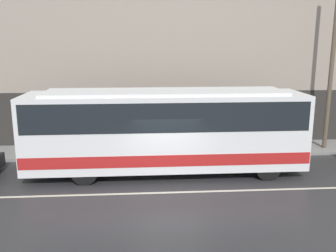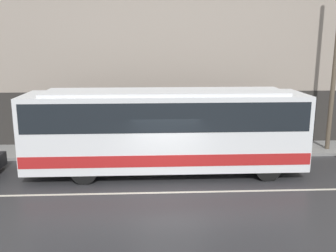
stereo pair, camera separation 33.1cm
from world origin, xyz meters
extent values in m
plane|color=#2D2D30|center=(0.00, 0.00, 0.00)|extent=(60.00, 60.00, 0.00)
cube|color=gray|center=(0.00, 5.19, 0.07)|extent=(60.00, 2.38, 0.13)
cube|color=gray|center=(0.00, 6.53, 5.80)|extent=(60.00, 0.30, 11.59)
cube|color=#2D2B28|center=(0.00, 6.37, 1.40)|extent=(60.00, 0.06, 2.80)
cube|color=beige|center=(0.00, 0.00, 0.00)|extent=(54.00, 0.14, 0.01)
cube|color=white|center=(0.03, 2.15, 1.81)|extent=(11.03, 2.55, 2.92)
cube|color=#B21E1E|center=(0.03, 2.15, 0.90)|extent=(10.98, 2.57, 0.45)
cube|color=black|center=(0.03, 2.15, 2.54)|extent=(10.70, 2.57, 1.11)
cube|color=orange|center=(5.50, 2.15, 3.08)|extent=(0.12, 1.91, 0.28)
cube|color=white|center=(0.03, 2.15, 3.33)|extent=(9.38, 2.17, 0.12)
cylinder|color=black|center=(3.95, 1.03, 0.50)|extent=(0.99, 0.28, 0.99)
cylinder|color=black|center=(3.95, 3.26, 0.50)|extent=(0.99, 0.28, 0.99)
cylinder|color=black|center=(-3.08, 1.03, 0.50)|extent=(0.99, 0.28, 0.99)
cylinder|color=black|center=(-3.08, 3.26, 0.50)|extent=(0.99, 0.28, 0.99)
cylinder|color=brown|center=(8.12, 4.83, 4.20)|extent=(0.21, 0.21, 8.13)
cylinder|color=maroon|center=(-2.69, 5.69, 0.80)|extent=(0.36, 0.36, 1.35)
sphere|color=tan|center=(-2.69, 5.69, 1.60)|extent=(0.25, 0.25, 0.25)
camera|label=1|loc=(-0.91, -12.46, 5.24)|focal=40.00mm
camera|label=2|loc=(-0.58, -12.48, 5.24)|focal=40.00mm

